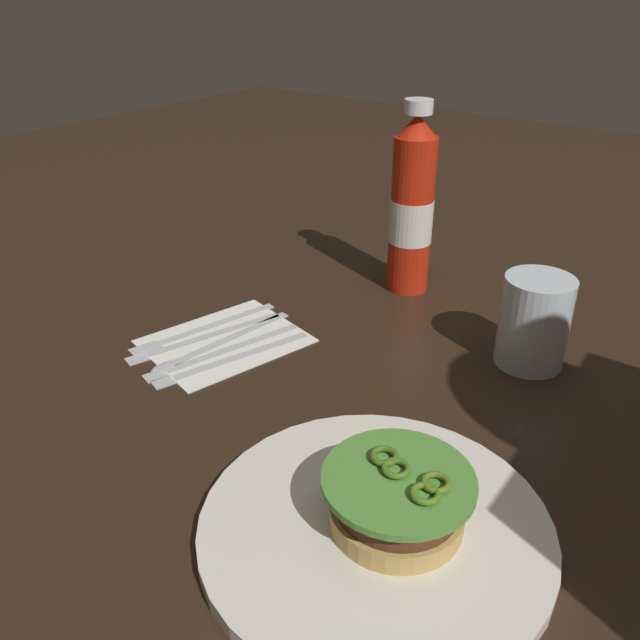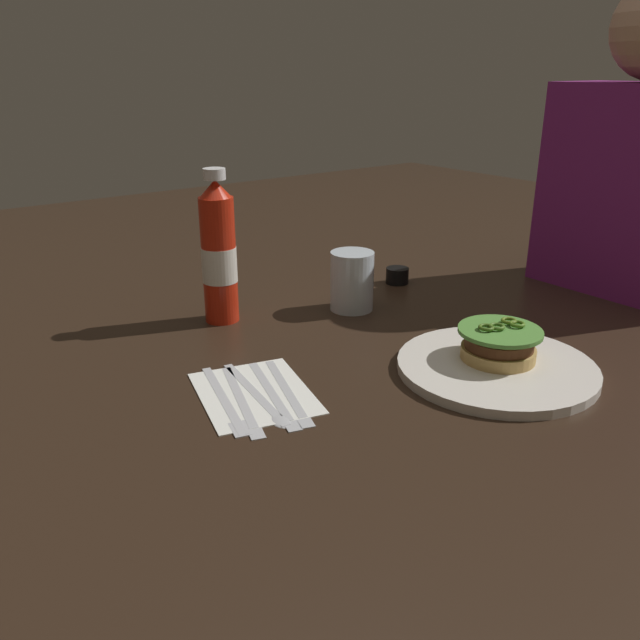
{
  "view_description": "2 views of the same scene",
  "coord_description": "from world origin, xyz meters",
  "views": [
    {
      "loc": [
        0.47,
        0.25,
        0.4
      ],
      "look_at": [
        -0.06,
        -0.14,
        0.05
      ],
      "focal_mm": 36.73,
      "sensor_mm": 36.0,
      "label": 1
    },
    {
      "loc": [
        0.66,
        -0.65,
        0.41
      ],
      "look_at": [
        -0.05,
        -0.11,
        0.06
      ],
      "focal_mm": 36.75,
      "sensor_mm": 36.0,
      "label": 2
    }
  ],
  "objects": [
    {
      "name": "ground_plane",
      "position": [
        0.0,
        0.0,
        0.0
      ],
      "size": [
        3.0,
        3.0,
        0.0
      ],
      "primitive_type": "plane",
      "color": "black"
    },
    {
      "name": "dinner_plate",
      "position": [
        0.14,
        0.06,
        0.01
      ],
      "size": [
        0.28,
        0.28,
        0.01
      ],
      "primitive_type": "cylinder",
      "color": "silver",
      "rests_on": "ground_plane"
    },
    {
      "name": "burger_sandwich",
      "position": [
        0.13,
        0.07,
        0.04
      ],
      "size": [
        0.12,
        0.12,
        0.05
      ],
      "color": "tan",
      "rests_on": "dinner_plate"
    },
    {
      "name": "ketchup_bottle",
      "position": [
        -0.28,
        -0.15,
        0.12
      ],
      "size": [
        0.06,
        0.06,
        0.26
      ],
      "color": "red",
      "rests_on": "ground_plane"
    },
    {
      "name": "water_glass",
      "position": [
        -0.19,
        0.06,
        0.05
      ],
      "size": [
        0.08,
        0.08,
        0.11
      ],
      "primitive_type": "cylinder",
      "color": "silver",
      "rests_on": "ground_plane"
    },
    {
      "name": "condiment_cup",
      "position": [
        -0.25,
        0.23,
        0.02
      ],
      "size": [
        0.05,
        0.05,
        0.03
      ],
      "primitive_type": "cylinder",
      "color": "black",
      "rests_on": "ground_plane"
    },
    {
      "name": "napkin",
      "position": [
        -0.01,
        -0.25,
        0.0
      ],
      "size": [
        0.21,
        0.18,
        0.0
      ],
      "primitive_type": "cube",
      "rotation": [
        0.0,
        0.0,
        -0.25
      ],
      "color": "white",
      "rests_on": "ground_plane"
    },
    {
      "name": "fork_utensil",
      "position": [
        -0.0,
        -0.3,
        0.0
      ],
      "size": [
        0.2,
        0.07,
        0.0
      ],
      "color": "silver",
      "rests_on": "napkin"
    },
    {
      "name": "table_knife",
      "position": [
        0.01,
        -0.28,
        0.0
      ],
      "size": [
        0.2,
        0.08,
        0.0
      ],
      "color": "silver",
      "rests_on": "napkin"
    },
    {
      "name": "spoon_utensil",
      "position": [
        0.02,
        -0.26,
        0.0
      ],
      "size": [
        0.2,
        0.05,
        0.0
      ],
      "color": "silver",
      "rests_on": "napkin"
    },
    {
      "name": "butter_knife",
      "position": [
        0.02,
        -0.24,
        0.0
      ],
      "size": [
        0.2,
        0.07,
        0.0
      ],
      "color": "silver",
      "rests_on": "napkin"
    },
    {
      "name": "steak_knife",
      "position": [
        0.02,
        -0.22,
        0.0
      ],
      "size": [
        0.19,
        0.08,
        0.0
      ],
      "color": "silver",
      "rests_on": "napkin"
    }
  ]
}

